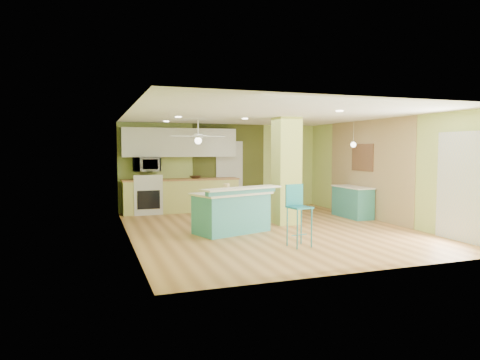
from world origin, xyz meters
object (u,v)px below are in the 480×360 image
bar_stool (297,205)px  side_counter (352,202)px  canister (226,188)px  fruit_bowl (195,177)px  peninsula (232,211)px

bar_stool → side_counter: (2.87, 2.50, -0.35)m
side_counter → canister: 3.85m
side_counter → fruit_bowl: (-3.59, 2.38, 0.57)m
peninsula → side_counter: (3.59, 0.91, -0.05)m
side_counter → fruit_bowl: 4.35m
peninsula → side_counter: bearing=-4.5°
canister → side_counter: bearing=13.6°
canister → peninsula: bearing=-7.0°
bar_stool → side_counter: bearing=32.5°
side_counter → fruit_bowl: fruit_bowl is taller
side_counter → canister: size_ratio=6.72×
peninsula → fruit_bowl: (-0.01, 3.29, 0.52)m
side_counter → canister: (-3.71, -0.90, 0.54)m
peninsula → fruit_bowl: bearing=71.4°
bar_stool → fruit_bowl: bar_stool is taller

